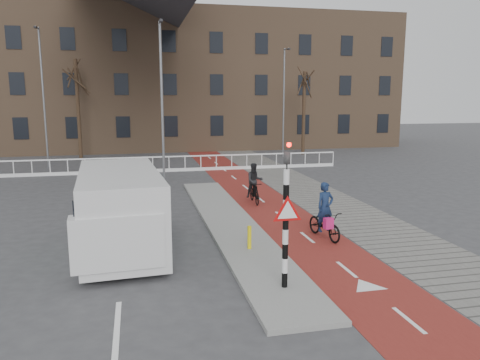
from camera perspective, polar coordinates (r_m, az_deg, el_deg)
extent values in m
plane|color=#38383A|center=(13.63, 5.24, -9.86)|extent=(120.00, 120.00, 0.00)
cube|color=maroon|center=(23.31, 1.24, -1.34)|extent=(2.50, 60.00, 0.01)
cube|color=slate|center=(24.12, 7.71, -1.04)|extent=(3.00, 60.00, 0.01)
cube|color=gray|center=(17.13, -1.11, -5.40)|extent=(1.80, 16.00, 0.12)
cylinder|color=black|center=(11.16, 5.57, -6.00)|extent=(0.14, 0.14, 2.88)
imported|color=black|center=(10.80, 5.73, 3.42)|extent=(0.13, 0.16, 0.80)
cylinder|color=#FF0C05|center=(10.64, 5.99, 4.29)|extent=(0.11, 0.02, 0.11)
cylinder|color=yellow|center=(14.19, 1.15, -7.00)|extent=(0.12, 0.12, 0.70)
imported|color=black|center=(15.79, 10.27, -5.33)|extent=(0.94, 1.88, 0.94)
imported|color=#152546|center=(15.65, 10.34, -3.25)|extent=(0.66, 0.50, 1.64)
cube|color=#C91C6A|center=(15.23, 10.73, -5.21)|extent=(0.32, 0.24, 0.36)
imported|color=black|center=(20.57, 1.77, -1.50)|extent=(0.49, 1.63, 0.98)
imported|color=black|center=(20.47, 1.78, -0.08)|extent=(0.75, 0.59, 1.53)
cube|color=silver|center=(14.65, -14.39, -3.36)|extent=(2.67, 5.85, 2.28)
cube|color=#1F8E4F|center=(14.76, -18.85, -3.89)|extent=(0.27, 3.64, 0.55)
cube|color=#1F8E4F|center=(14.68, -9.88, -3.57)|extent=(0.27, 3.64, 0.55)
cube|color=black|center=(12.13, -14.80, -4.24)|extent=(2.05, 0.19, 0.90)
cylinder|color=black|center=(13.04, -18.17, -9.42)|extent=(0.34, 0.82, 0.80)
cylinder|color=black|center=(13.11, -9.57, -8.94)|extent=(0.34, 0.82, 0.80)
cylinder|color=black|center=(16.75, -17.86, -5.06)|extent=(0.34, 0.82, 0.80)
cylinder|color=black|center=(16.81, -11.22, -4.71)|extent=(0.34, 0.82, 0.80)
cube|color=silver|center=(29.43, -14.51, 2.61)|extent=(28.00, 0.08, 0.08)
cube|color=silver|center=(29.55, -14.44, 0.98)|extent=(28.00, 0.10, 0.20)
cube|color=#7F6047|center=(44.21, -11.58, 11.72)|extent=(46.00, 10.00, 12.00)
cylinder|color=black|center=(37.35, -19.12, 8.13)|extent=(0.27, 0.27, 7.36)
cylinder|color=black|center=(38.23, 7.78, 8.05)|extent=(0.27, 0.27, 6.59)
cylinder|color=slate|center=(23.41, -9.47, 8.65)|extent=(0.12, 0.12, 8.18)
cylinder|color=slate|center=(33.14, -22.82, 9.08)|extent=(0.12, 0.12, 8.94)
cylinder|color=slate|center=(36.27, 5.34, 9.25)|extent=(0.12, 0.12, 8.19)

